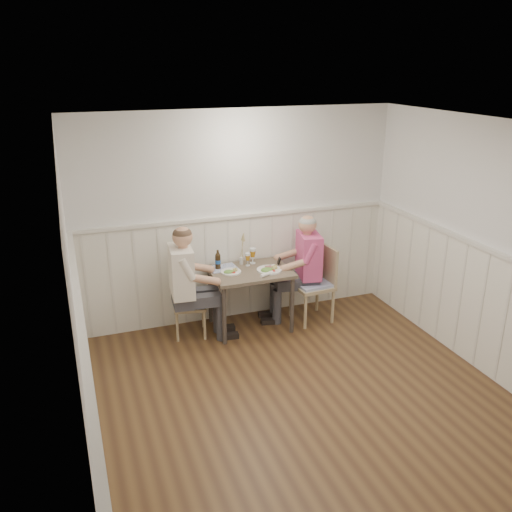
# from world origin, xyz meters

# --- Properties ---
(ground_plane) EXTENTS (4.50, 4.50, 0.00)m
(ground_plane) POSITION_xyz_m (0.00, 0.00, 0.00)
(ground_plane) COLOR #492F1C
(room_shell) EXTENTS (4.04, 4.54, 2.60)m
(room_shell) POSITION_xyz_m (0.00, 0.00, 1.52)
(room_shell) COLOR white
(room_shell) RESTS_ON ground
(wainscot) EXTENTS (4.00, 4.49, 1.34)m
(wainscot) POSITION_xyz_m (0.00, 0.69, 0.69)
(wainscot) COLOR white
(wainscot) RESTS_ON ground
(dining_table) EXTENTS (0.95, 0.70, 0.75)m
(dining_table) POSITION_xyz_m (0.01, 1.84, 0.65)
(dining_table) COLOR brown
(dining_table) RESTS_ON ground
(chair_right) EXTENTS (0.48, 0.48, 0.96)m
(chair_right) POSITION_xyz_m (0.86, 1.78, 0.52)
(chair_right) COLOR gray
(chair_right) RESTS_ON ground
(chair_left) EXTENTS (0.44, 0.44, 0.79)m
(chair_left) POSITION_xyz_m (-0.78, 1.91, 0.43)
(chair_left) COLOR gray
(chair_left) RESTS_ON ground
(man_in_pink) EXTENTS (0.69, 0.49, 1.38)m
(man_in_pink) POSITION_xyz_m (0.74, 1.85, 0.58)
(man_in_pink) COLOR #3F3F47
(man_in_pink) RESTS_ON ground
(diner_cream) EXTENTS (0.68, 0.47, 1.41)m
(diner_cream) POSITION_xyz_m (-0.79, 1.79, 0.59)
(diner_cream) COLOR #3F3F47
(diner_cream) RESTS_ON ground
(plate_man) EXTENTS (0.30, 0.30, 0.08)m
(plate_man) POSITION_xyz_m (0.21, 1.74, 0.77)
(plate_man) COLOR white
(plate_man) RESTS_ON dining_table
(plate_diner) EXTENTS (0.24, 0.24, 0.06)m
(plate_diner) POSITION_xyz_m (-0.24, 1.84, 0.77)
(plate_diner) COLOR white
(plate_diner) RESTS_ON dining_table
(beer_glass_a) EXTENTS (0.08, 0.08, 0.20)m
(beer_glass_a) POSITION_xyz_m (0.12, 2.05, 0.88)
(beer_glass_a) COLOR silver
(beer_glass_a) RESTS_ON dining_table
(beer_glass_b) EXTENTS (0.06, 0.06, 0.16)m
(beer_glass_b) POSITION_xyz_m (0.03, 2.00, 0.86)
(beer_glass_b) COLOR silver
(beer_glass_b) RESTS_ON dining_table
(beer_bottle) EXTENTS (0.07, 0.07, 0.24)m
(beer_bottle) POSITION_xyz_m (-0.34, 2.02, 0.86)
(beer_bottle) COLOR black
(beer_bottle) RESTS_ON dining_table
(rolled_napkin) EXTENTS (0.19, 0.11, 0.04)m
(rolled_napkin) POSITION_xyz_m (0.13, 1.61, 0.77)
(rolled_napkin) COLOR white
(rolled_napkin) RESTS_ON dining_table
(grass_vase) EXTENTS (0.05, 0.05, 0.42)m
(grass_vase) POSITION_xyz_m (-0.02, 2.08, 0.94)
(grass_vase) COLOR silver
(grass_vase) RESTS_ON dining_table
(gingham_mat) EXTENTS (0.35, 0.28, 0.01)m
(gingham_mat) POSITION_xyz_m (-0.28, 2.02, 0.75)
(gingham_mat) COLOR #475BA3
(gingham_mat) RESTS_ON dining_table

